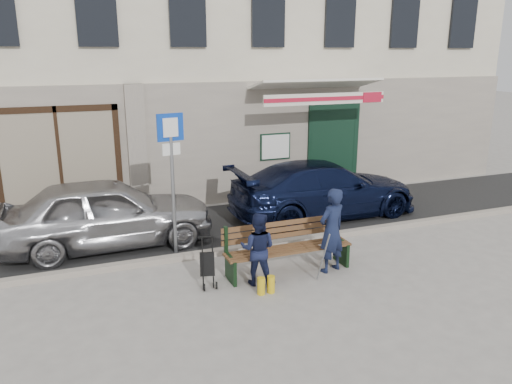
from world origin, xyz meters
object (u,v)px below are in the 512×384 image
parking_sign (172,161)px  woman (258,249)px  bench (286,249)px  car_navy (324,189)px  car_silver (107,213)px  man (332,230)px  stroller (207,265)px

parking_sign → woman: (1.06, -1.83, -1.26)m
bench → car_navy: bearing=50.1°
car_navy → woman: 4.14m
car_silver → man: bearing=-127.1°
car_silver → woman: (2.28, -2.76, -0.08)m
stroller → bench: bearing=15.6°
man → stroller: size_ratio=1.81×
car_silver → parking_sign: (1.21, -0.93, 1.18)m
woman → man: bearing=-148.3°
car_navy → woman: (-2.90, -2.95, -0.04)m
car_silver → man: (3.73, -2.75, 0.06)m
man → stroller: (-2.30, 0.21, -0.41)m
car_navy → man: bearing=152.8°
car_silver → parking_sign: parking_sign is taller
car_navy → man: (-1.45, -2.94, 0.11)m
parking_sign → man: bearing=-45.3°
woman → car_silver: bearing=-19.1°
car_silver → parking_sign: size_ratio=1.52×
parking_sign → stroller: 2.23m
woman → parking_sign: bearing=-28.5°
parking_sign → bench: (1.72, -1.57, -1.45)m
parking_sign → stroller: parking_sign is taller
woman → stroller: (-0.85, 0.22, -0.26)m
bench → man: man is taller
car_silver → car_navy: (5.18, 0.19, -0.05)m
man → woman: man is taller
car_navy → bench: bearing=139.2°
car_navy → parking_sign: parking_sign is taller
car_navy → car_silver: bearing=91.2°
car_silver → parking_sign: 1.93m
car_silver → car_navy: 5.18m
parking_sign → bench: 2.74m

